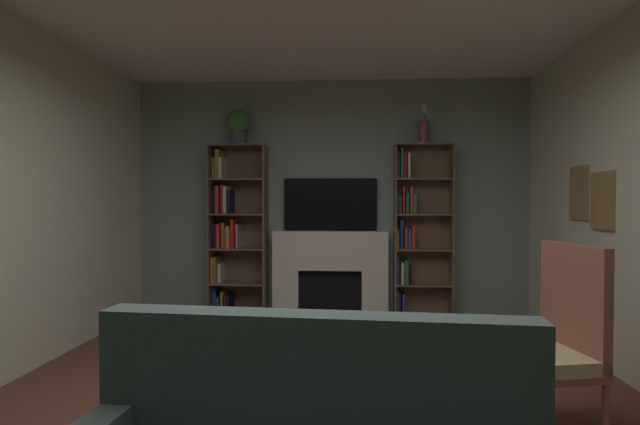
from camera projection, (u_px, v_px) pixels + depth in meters
wall_back_accent at (331, 198)px, 6.04m from camera, size 4.76×0.06×2.80m
fireplace at (330, 273)px, 5.93m from camera, size 1.45×0.49×1.02m
tv at (330, 204)px, 5.98m from camera, size 1.09×0.06×0.61m
bookshelf_left at (233, 233)px, 5.97m from camera, size 0.66×0.33×2.03m
bookshelf_right at (416, 231)px, 5.86m from camera, size 0.66×0.27×2.03m
potted_plant at (238, 125)px, 5.91m from camera, size 0.29×0.29×0.42m
vase_with_flowers at (424, 130)px, 5.78m from camera, size 0.12×0.12×0.46m
armchair at (543, 342)px, 3.01m from camera, size 0.76×0.72×1.11m
coffee_table at (317, 403)px, 2.48m from camera, size 0.83×0.48×0.44m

